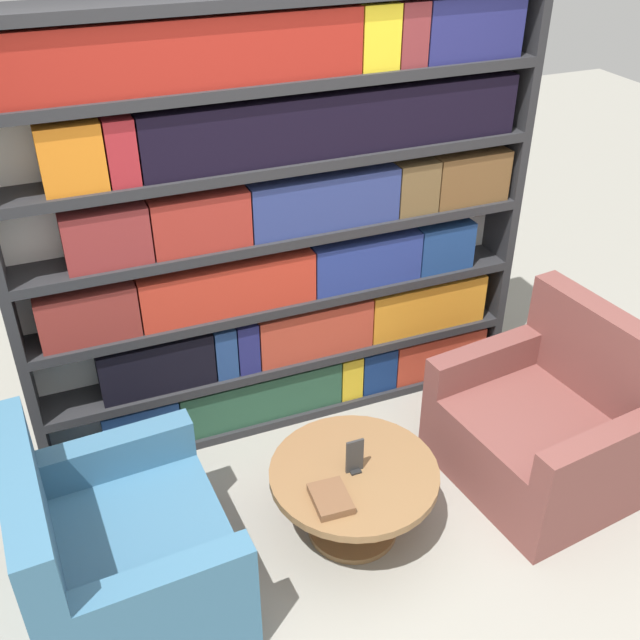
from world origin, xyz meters
name	(u,v)px	position (x,y,z in m)	size (l,w,h in m)	color
ground_plane	(384,580)	(0.00, 0.00, 0.00)	(14.00, 14.00, 0.00)	gray
bookshelf	(285,231)	(0.03, 1.33, 1.15)	(2.71, 0.30, 2.29)	silver
armchair_left	(119,557)	(-1.09, 0.32, 0.30)	(0.86, 0.96, 0.90)	#386684
armchair_right	(547,427)	(1.07, 0.33, 0.30)	(0.92, 1.01, 0.90)	brown
coffee_table	(354,488)	(-0.01, 0.33, 0.28)	(0.79, 0.79, 0.39)	brown
table_sign	(355,458)	(-0.01, 0.33, 0.47)	(0.08, 0.06, 0.18)	black
stray_book	(331,499)	(-0.19, 0.19, 0.41)	(0.17, 0.21, 0.04)	brown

